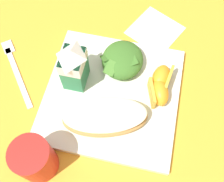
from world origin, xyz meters
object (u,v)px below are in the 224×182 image
orange_wedge_front (159,92)px  drinking_red_cup (35,159)px  green_salad_pile (122,60)px  orange_wedge_middle (162,78)px  milk_carton (74,65)px  metal_fork (16,66)px  cheesy_pizza_bread (104,117)px  paper_napkin (155,30)px  white_plate (112,95)px

orange_wedge_front → drinking_red_cup: (-0.19, 0.20, 0.01)m
green_salad_pile → orange_wedge_middle: same height
milk_carton → metal_fork: 0.17m
orange_wedge_middle → metal_fork: (-0.02, 0.33, -0.03)m
cheesy_pizza_bread → orange_wedge_middle: (0.11, -0.10, 0.00)m
orange_wedge_front → paper_napkin: size_ratio=0.62×
milk_carton → drinking_red_cup: milk_carton is taller
green_salad_pile → drinking_red_cup: 0.27m
paper_napkin → metal_fork: (-0.17, 0.30, 0.00)m
orange_wedge_front → drinking_red_cup: drinking_red_cup is taller
white_plate → drinking_red_cup: bearing=149.3°
cheesy_pizza_bread → orange_wedge_middle: 0.15m
orange_wedge_middle → drinking_red_cup: drinking_red_cup is taller
metal_fork → drinking_red_cup: (-0.20, -0.13, 0.04)m
paper_napkin → green_salad_pile: bearing=155.0°
cheesy_pizza_bread → orange_wedge_front: bearing=-52.1°
milk_carton → orange_wedge_middle: milk_carton is taller
paper_napkin → metal_fork: bearing=120.3°
white_plate → drinking_red_cup: drinking_red_cup is taller
milk_carton → orange_wedge_middle: (0.03, -0.18, -0.04)m
orange_wedge_middle → drinking_red_cup: size_ratio=0.70×
milk_carton → metal_fork: bearing=86.4°
cheesy_pizza_bread → paper_napkin: 0.27m
orange_wedge_middle → metal_fork: orange_wedge_middle is taller
green_salad_pile → orange_wedge_middle: (-0.03, -0.09, -0.00)m
paper_napkin → drinking_red_cup: (-0.37, 0.17, 0.05)m
milk_carton → drinking_red_cup: size_ratio=1.18×
orange_wedge_front → paper_napkin: (0.18, 0.03, -0.03)m
milk_carton → paper_napkin: (0.18, -0.15, -0.07)m
white_plate → orange_wedge_front: size_ratio=4.10×
orange_wedge_middle → paper_napkin: bearing=12.0°
cheesy_pizza_bread → metal_fork: (0.09, 0.23, -0.03)m
green_salad_pile → paper_napkin: bearing=-25.0°
cheesy_pizza_bread → orange_wedge_middle: orange_wedge_middle is taller
cheesy_pizza_bread → milk_carton: size_ratio=1.69×
green_salad_pile → drinking_red_cup: (-0.25, 0.11, 0.01)m
milk_carton → paper_napkin: bearing=-38.7°
green_salad_pile → white_plate: bearing=174.8°
milk_carton → drinking_red_cup: bearing=173.6°
green_salad_pile → orange_wedge_middle: bearing=-105.9°
cheesy_pizza_bread → orange_wedge_middle: size_ratio=2.85×
paper_napkin → orange_wedge_middle: bearing=-168.0°
white_plate → drinking_red_cup: (-0.17, 0.10, 0.04)m
orange_wedge_middle → drinking_red_cup: bearing=138.0°
orange_wedge_front → orange_wedge_middle: size_ratio=1.05×
white_plate → metal_fork: 0.23m
orange_wedge_middle → metal_fork: size_ratio=0.41×
white_plate → orange_wedge_front: (0.01, -0.09, 0.03)m
metal_fork → drinking_red_cup: drinking_red_cup is taller
green_salad_pile → paper_napkin: size_ratio=0.92×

